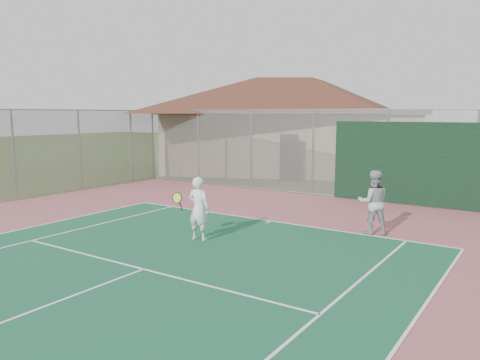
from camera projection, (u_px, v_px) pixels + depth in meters
name	position (u px, v px, depth m)	size (l,w,h in m)	color
back_fence	(389.00, 159.00, 17.38)	(20.08, 0.11, 3.53)	gray
side_fence_left	(80.00, 150.00, 20.35)	(0.08, 9.00, 3.50)	gray
clubhouse	(292.00, 116.00, 27.76)	(17.37, 14.77, 6.35)	tan
bleachers	(216.00, 164.00, 26.48)	(3.03, 2.26, 0.97)	#A63026
player_white_front	(198.00, 209.00, 12.29)	(0.97, 0.61, 1.69)	white
player_grey_back	(373.00, 203.00, 12.95)	(1.09, 1.02, 1.78)	#A5A7AA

